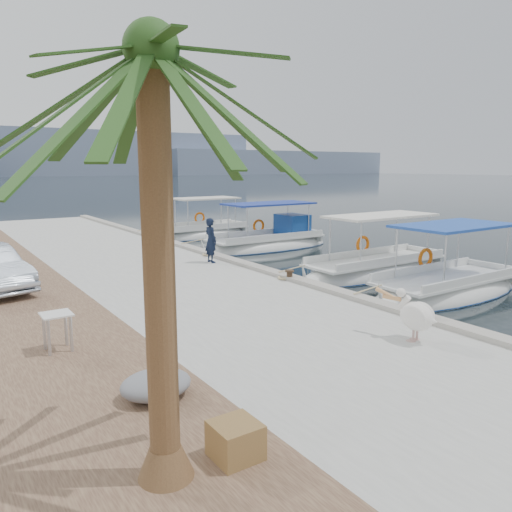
{
  "coord_description": "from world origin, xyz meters",
  "views": [
    {
      "loc": [
        -9.58,
        -10.33,
        3.98
      ],
      "look_at": [
        -1.0,
        2.38,
        1.2
      ],
      "focal_mm": 35.0,
      "sensor_mm": 36.0,
      "label": 1
    }
  ],
  "objects_px": {
    "fishing_caique_e": "(204,235)",
    "fisherman": "(211,240)",
    "fishing_caique_b": "(447,292)",
    "date_palm": "(151,53)",
    "pelican": "(415,315)",
    "fishing_caique_d": "(268,245)",
    "fishing_caique_c": "(375,272)"
  },
  "relations": [
    {
      "from": "fishing_caique_b",
      "to": "fisherman",
      "type": "relative_size",
      "value": 3.85
    },
    {
      "from": "fishing_caique_e",
      "to": "fisherman",
      "type": "bearing_deg",
      "value": -116.48
    },
    {
      "from": "fisherman",
      "to": "fishing_caique_e",
      "type": "bearing_deg",
      "value": -28.01
    },
    {
      "from": "fishing_caique_c",
      "to": "date_palm",
      "type": "relative_size",
      "value": 1.29
    },
    {
      "from": "fishing_caique_d",
      "to": "fishing_caique_e",
      "type": "distance_m",
      "value": 5.29
    },
    {
      "from": "pelican",
      "to": "date_palm",
      "type": "relative_size",
      "value": 0.24
    },
    {
      "from": "fisherman",
      "to": "fishing_caique_b",
      "type": "bearing_deg",
      "value": -146.45
    },
    {
      "from": "fishing_caique_b",
      "to": "fisherman",
      "type": "distance_m",
      "value": 8.18
    },
    {
      "from": "fishing_caique_d",
      "to": "date_palm",
      "type": "height_order",
      "value": "date_palm"
    },
    {
      "from": "fishing_caique_d",
      "to": "date_palm",
      "type": "distance_m",
      "value": 19.52
    },
    {
      "from": "fishing_caique_d",
      "to": "pelican",
      "type": "relative_size",
      "value": 5.4
    },
    {
      "from": "fishing_caique_c",
      "to": "date_palm",
      "type": "height_order",
      "value": "date_palm"
    },
    {
      "from": "fishing_caique_b",
      "to": "date_palm",
      "type": "relative_size",
      "value": 1.14
    },
    {
      "from": "fishing_caique_d",
      "to": "fishing_caique_c",
      "type": "bearing_deg",
      "value": -91.26
    },
    {
      "from": "fishing_caique_e",
      "to": "pelican",
      "type": "distance_m",
      "value": 19.31
    },
    {
      "from": "fishing_caique_e",
      "to": "date_palm",
      "type": "bearing_deg",
      "value": -119.13
    },
    {
      "from": "fishing_caique_b",
      "to": "date_palm",
      "type": "bearing_deg",
      "value": -159.11
    },
    {
      "from": "pelican",
      "to": "fishing_caique_c",
      "type": "bearing_deg",
      "value": 47.71
    },
    {
      "from": "pelican",
      "to": "date_palm",
      "type": "height_order",
      "value": "date_palm"
    },
    {
      "from": "fishing_caique_e",
      "to": "pelican",
      "type": "xyz_separation_m",
      "value": [
        -5.12,
        -18.6,
        0.91
      ]
    },
    {
      "from": "fishing_caique_c",
      "to": "fisherman",
      "type": "relative_size",
      "value": 4.37
    },
    {
      "from": "fishing_caique_c",
      "to": "fishing_caique_d",
      "type": "bearing_deg",
      "value": 88.74
    },
    {
      "from": "date_palm",
      "to": "fishing_caique_e",
      "type": "bearing_deg",
      "value": 60.87
    },
    {
      "from": "fishing_caique_b",
      "to": "fishing_caique_c",
      "type": "xyz_separation_m",
      "value": [
        0.42,
        3.32,
        -0.0
      ]
    },
    {
      "from": "fishing_caique_c",
      "to": "date_palm",
      "type": "bearing_deg",
      "value": -146.9
    },
    {
      "from": "fishing_caique_b",
      "to": "fishing_caique_e",
      "type": "distance_m",
      "value": 15.66
    },
    {
      "from": "fishing_caique_e",
      "to": "fisherman",
      "type": "height_order",
      "value": "fishing_caique_e"
    },
    {
      "from": "fishing_caique_c",
      "to": "pelican",
      "type": "relative_size",
      "value": 5.33
    },
    {
      "from": "fishing_caique_e",
      "to": "pelican",
      "type": "relative_size",
      "value": 4.47
    },
    {
      "from": "fishing_caique_e",
      "to": "pelican",
      "type": "bearing_deg",
      "value": -105.39
    },
    {
      "from": "fishing_caique_d",
      "to": "fishing_caique_e",
      "type": "bearing_deg",
      "value": 97.91
    },
    {
      "from": "fishing_caique_b",
      "to": "pelican",
      "type": "relative_size",
      "value": 4.69
    }
  ]
}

